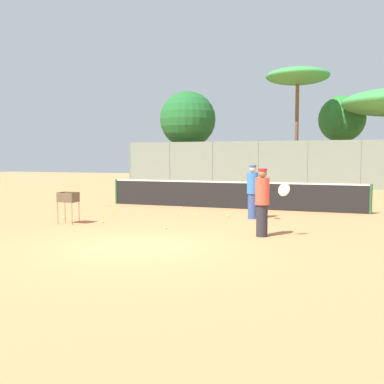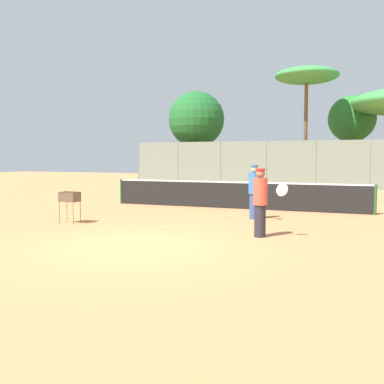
% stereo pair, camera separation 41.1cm
% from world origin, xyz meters
% --- Properties ---
extents(ground_plane, '(80.00, 80.00, 0.00)m').
position_xyz_m(ground_plane, '(0.00, 0.00, 0.00)').
color(ground_plane, '#D37F4C').
extents(tennis_net, '(10.38, 0.10, 1.07)m').
position_xyz_m(tennis_net, '(0.00, 8.03, 0.56)').
color(tennis_net, '#26592D').
rests_on(tennis_net, ground_plane).
extents(back_fence, '(22.49, 0.08, 3.08)m').
position_xyz_m(back_fence, '(-0.00, 20.58, 1.54)').
color(back_fence, gray).
rests_on(back_fence, ground_plane).
extents(tree_1, '(4.20, 4.20, 6.94)m').
position_xyz_m(tree_1, '(-7.45, 22.80, 4.83)').
color(tree_1, brown).
rests_on(tree_1, ground_plane).
extents(tree_2, '(4.30, 4.30, 8.06)m').
position_xyz_m(tree_2, '(0.63, 22.72, 7.44)').
color(tree_2, brown).
rests_on(tree_2, ground_plane).
extents(tree_3, '(3.35, 3.35, 6.43)m').
position_xyz_m(tree_3, '(3.48, 25.46, 4.68)').
color(tree_3, brown).
rests_on(tree_3, ground_plane).
extents(player_white_outfit, '(0.71, 0.72, 1.76)m').
position_xyz_m(player_white_outfit, '(1.46, 5.40, 0.91)').
color(player_white_outfit, '#334C8C').
rests_on(player_white_outfit, ground_plane).
extents(player_red_cap, '(0.91, 0.36, 1.74)m').
position_xyz_m(player_red_cap, '(2.42, 2.25, 0.90)').
color(player_red_cap, '#26262D').
rests_on(player_red_cap, ground_plane).
extents(ball_cart, '(0.56, 0.41, 0.96)m').
position_xyz_m(ball_cart, '(-3.57, 2.40, 0.73)').
color(ball_cart, brown).
rests_on(ball_cart, ground_plane).
extents(tennis_ball_0, '(0.07, 0.07, 0.07)m').
position_xyz_m(tennis_ball_0, '(-0.38, 2.51, 0.03)').
color(tennis_ball_0, '#D1E54C').
rests_on(tennis_ball_0, ground_plane).
extents(tennis_ball_1, '(0.07, 0.07, 0.07)m').
position_xyz_m(tennis_ball_1, '(-3.94, 5.70, 0.03)').
color(tennis_ball_1, '#D1E54C').
rests_on(tennis_ball_1, ground_plane).
extents(tennis_ball_2, '(0.07, 0.07, 0.07)m').
position_xyz_m(tennis_ball_2, '(-1.79, 7.22, 0.03)').
color(tennis_ball_2, '#D1E54C').
rests_on(tennis_ball_2, ground_plane).
extents(tennis_ball_3, '(0.07, 0.07, 0.07)m').
position_xyz_m(tennis_ball_3, '(-0.54, 5.45, 0.03)').
color(tennis_ball_3, '#D1E54C').
rests_on(tennis_ball_3, ground_plane).
extents(tennis_ball_4, '(0.07, 0.07, 0.07)m').
position_xyz_m(tennis_ball_4, '(0.57, 5.69, 0.03)').
color(tennis_ball_4, '#D1E54C').
rests_on(tennis_ball_4, ground_plane).
extents(tennis_ball_5, '(0.07, 0.07, 0.07)m').
position_xyz_m(tennis_ball_5, '(-5.08, 7.19, 0.03)').
color(tennis_ball_5, '#D1E54C').
rests_on(tennis_ball_5, ground_plane).
extents(tennis_ball_6, '(0.07, 0.07, 0.07)m').
position_xyz_m(tennis_ball_6, '(-2.73, 2.98, 0.03)').
color(tennis_ball_6, '#D1E54C').
rests_on(tennis_ball_6, ground_plane).
extents(tennis_ball_7, '(0.07, 0.07, 0.07)m').
position_xyz_m(tennis_ball_7, '(-4.37, 3.27, 0.03)').
color(tennis_ball_7, '#D1E54C').
rests_on(tennis_ball_7, ground_plane).
extents(parked_car, '(4.20, 1.70, 1.60)m').
position_xyz_m(parked_car, '(1.59, 24.96, 0.66)').
color(parked_car, '#232328').
rests_on(parked_car, ground_plane).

